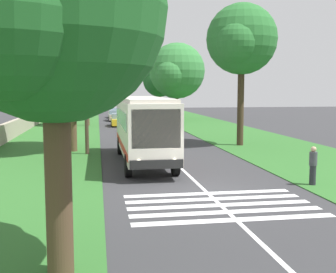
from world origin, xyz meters
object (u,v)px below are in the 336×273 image
trailing_car_0 (159,124)px  utility_pole (86,91)px  roadside_tree_left_0 (85,63)px  trailing_car_2 (115,116)px  trailing_car_3 (115,113)px  roadside_tree_left_1 (67,39)px  roadside_tree_right_2 (240,42)px  roadside_tree_left_2 (48,17)px  pedestrian (313,165)px  roadside_tree_right_0 (159,81)px  trailing_car_1 (119,120)px  coach_bus (143,125)px  roadside_tree_right_1 (176,72)px

trailing_car_0 → utility_pole: size_ratio=0.55×
roadside_tree_left_0 → trailing_car_2: bearing=-25.9°
trailing_car_3 → roadside_tree_left_1: bearing=172.7°
utility_pole → roadside_tree_left_1: bearing=39.6°
roadside_tree_right_2 → roadside_tree_left_0: bearing=31.0°
trailing_car_0 → roadside_tree_left_2: 35.40m
pedestrian → roadside_tree_left_2: bearing=126.5°
roadside_tree_left_0 → roadside_tree_right_2: (-19.49, -11.70, 0.53)m
roadside_tree_right_0 → utility_pole: size_ratio=1.10×
roadside_tree_right_2 → trailing_car_1: bearing=23.2°
trailing_car_2 → roadside_tree_left_1: roadside_tree_left_1 is taller
roadside_tree_left_0 → trailing_car_0: bearing=-130.4°
roadside_tree_left_0 → pedestrian: size_ratio=5.63×
trailing_car_1 → roadside_tree_left_0: (0.91, 3.74, 6.46)m
coach_bus → roadside_tree_left_2: size_ratio=1.35×
trailing_car_0 → roadside_tree_left_0: bearing=49.6°
roadside_tree_left_2 → pedestrian: 13.62m
trailing_car_1 → trailing_car_3: bearing=-0.7°
pedestrian → trailing_car_3: bearing=8.1°
coach_bus → trailing_car_1: (25.16, 0.15, -1.48)m
trailing_car_2 → roadside_tree_left_2: size_ratio=0.52×
trailing_car_1 → utility_pole: utility_pole is taller
coach_bus → roadside_tree_left_1: (5.11, 4.44, 5.33)m
trailing_car_1 → roadside_tree_left_1: bearing=167.9°
trailing_car_2 → roadside_tree_right_2: roadside_tree_right_2 is taller
roadside_tree_left_2 → roadside_tree_right_2: 24.19m
roadside_tree_right_2 → pedestrian: size_ratio=6.14×
roadside_tree_right_1 → utility_pole: bearing=159.6°
trailing_car_0 → trailing_car_2: bearing=15.6°
trailing_car_1 → roadside_tree_right_1: roadside_tree_right_1 is taller
trailing_car_0 → roadside_tree_right_1: (14.42, -4.33, 5.85)m
roadside_tree_left_2 → roadside_tree_right_2: size_ratio=0.80×
coach_bus → trailing_car_0: (19.59, -3.72, -1.48)m
utility_pole → pedestrian: bearing=-137.3°
coach_bus → utility_pole: utility_pole is taller
roadside_tree_left_0 → pedestrian: roadside_tree_left_0 is taller
roadside_tree_left_1 → roadside_tree_right_1: bearing=-23.4°
roadside_tree_left_2 → roadside_tree_right_1: size_ratio=0.80×
roadside_tree_right_0 → roadside_tree_right_1: (-12.68, -0.49, 0.92)m
coach_bus → roadside_tree_right_0: (46.69, -7.56, 3.45)m
trailing_car_1 → trailing_car_2: 8.50m
trailing_car_1 → roadside_tree_left_2: 40.30m
roadside_tree_left_1 → roadside_tree_left_2: 19.88m
trailing_car_1 → roadside_tree_left_0: size_ratio=0.45×
utility_pole → roadside_tree_left_2: bearing=179.0°
trailing_car_3 → roadside_tree_left_2: bearing=176.2°
trailing_car_0 → trailing_car_3: size_ratio=1.00×
trailing_car_1 → roadside_tree_right_2: size_ratio=0.41×
coach_bus → trailing_car_3: (39.80, -0.03, -1.48)m
utility_pole → pedestrian: utility_pole is taller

